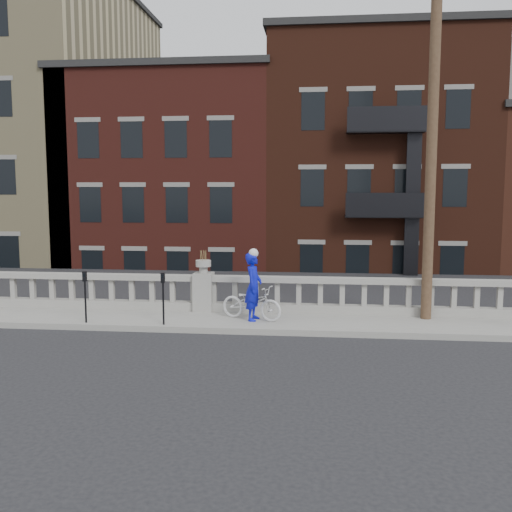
{
  "coord_description": "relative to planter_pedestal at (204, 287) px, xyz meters",
  "views": [
    {
      "loc": [
        3.23,
        -11.99,
        3.64
      ],
      "look_at": [
        1.6,
        3.2,
        1.85
      ],
      "focal_mm": 40.0,
      "sensor_mm": 36.0,
      "label": 1
    }
  ],
  "objects": [
    {
      "name": "lower_level",
      "position": [
        0.56,
        19.09,
        1.8
      ],
      "size": [
        80.0,
        44.0,
        20.8
      ],
      "color": "#605E59",
      "rests_on": "ground"
    },
    {
      "name": "parking_meter_c",
      "position": [
        -0.7,
        -1.8,
        0.17
      ],
      "size": [
        0.1,
        0.09,
        1.36
      ],
      "color": "black",
      "rests_on": "sidewalk"
    },
    {
      "name": "utility_pole",
      "position": [
        6.2,
        -0.35,
        4.41
      ],
      "size": [
        1.6,
        0.28,
        10.0
      ],
      "color": "#422D1E",
      "rests_on": "sidewalk"
    },
    {
      "name": "balustrade",
      "position": [
        0.0,
        0.0,
        -0.19
      ],
      "size": [
        28.0,
        0.34,
        1.03
      ],
      "color": "gray",
      "rests_on": "sidewalk"
    },
    {
      "name": "ground",
      "position": [
        0.0,
        -3.95,
        -0.83
      ],
      "size": [
        120.0,
        120.0,
        0.0
      ],
      "primitive_type": "plane",
      "color": "black",
      "rests_on": "ground"
    },
    {
      "name": "cyclist",
      "position": [
        1.56,
        -1.03,
        0.23
      ],
      "size": [
        0.52,
        0.72,
        1.82
      ],
      "primitive_type": "imported",
      "rotation": [
        0.0,
        0.0,
        1.43
      ],
      "color": "#0C12B6",
      "rests_on": "sidewalk"
    },
    {
      "name": "sidewalk",
      "position": [
        0.0,
        -0.95,
        -0.76
      ],
      "size": [
        32.0,
        2.2,
        0.15
      ],
      "primitive_type": "cube",
      "color": "gray",
      "rests_on": "ground"
    },
    {
      "name": "parking_meter_b",
      "position": [
        -2.79,
        -1.8,
        0.17
      ],
      "size": [
        0.1,
        0.09,
        1.36
      ],
      "color": "black",
      "rests_on": "sidewalk"
    },
    {
      "name": "bicycle",
      "position": [
        1.5,
        -0.96,
        -0.22
      ],
      "size": [
        1.86,
        1.2,
        0.92
      ],
      "primitive_type": "imported",
      "rotation": [
        0.0,
        0.0,
        1.21
      ],
      "color": "silver",
      "rests_on": "sidewalk"
    },
    {
      "name": "planter_pedestal",
      "position": [
        0.0,
        0.0,
        0.0
      ],
      "size": [
        0.55,
        0.55,
        1.76
      ],
      "color": "gray",
      "rests_on": "sidewalk"
    }
  ]
}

